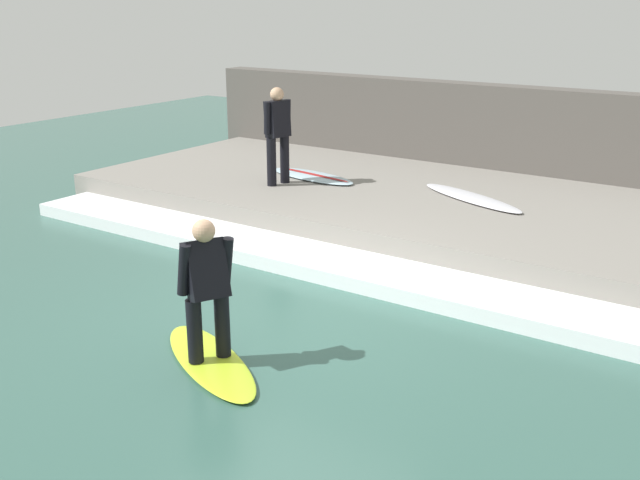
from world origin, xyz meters
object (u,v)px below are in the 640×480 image
object	(u,v)px
surfboard_spare	(471,198)
surfboard_waiting_near	(312,176)
surfer_riding	(206,283)
surfer_waiting_near	(278,131)
surfboard_riding	(210,361)

from	to	relation	value
surfboard_spare	surfboard_waiting_near	bearing A→B (deg)	93.50
surfboard_waiting_near	surfboard_spare	bearing A→B (deg)	-86.50
surfboard_waiting_near	surfboard_spare	xyz separation A→B (m)	(0.17, -2.81, -0.00)
surfer_riding	surfer_waiting_near	world-z (taller)	surfer_waiting_near
surfboard_spare	surfer_riding	bearing A→B (deg)	177.15
surfboard_spare	surfer_waiting_near	bearing A→B (deg)	105.83
surfer_riding	surfboard_riding	bearing A→B (deg)	169.38
surfboard_waiting_near	surfboard_spare	distance (m)	2.81
surfer_riding	surfboard_spare	distance (m)	5.58
surfer_riding	surfboard_waiting_near	world-z (taller)	surfer_riding
surfer_waiting_near	surfboard_waiting_near	size ratio (longest dim) A/B	0.85
surfboard_riding	surfer_waiting_near	size ratio (longest dim) A/B	1.19
surfboard_riding	surfer_riding	distance (m)	0.80
surfboard_riding	surfboard_spare	size ratio (longest dim) A/B	0.91
surfer_waiting_near	surfboard_spare	xyz separation A→B (m)	(0.85, -3.01, -0.85)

